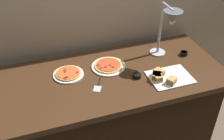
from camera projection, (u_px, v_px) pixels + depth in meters
The scene contains 10 objects.
ground_plane at pixel (110, 138), 2.69m from camera, with size 8.00×8.00×0.00m, color brown.
back_wall at pixel (91, 1), 2.37m from camera, with size 4.40×0.04×2.40m, color #C6B593.
buffet_table at pixel (110, 109), 2.46m from camera, with size 1.90×0.84×0.76m.
heat_lamp at pixel (170, 21), 2.19m from camera, with size 0.15×0.32×0.49m.
pizza_plate_front at pixel (68, 74), 2.24m from camera, with size 0.25×0.25×0.03m.
pizza_plate_center at pixel (108, 66), 2.33m from camera, with size 0.28×0.28×0.03m.
sandwich_platter at pixel (165, 77), 2.19m from camera, with size 0.34×0.27×0.06m.
sauce_cup_near at pixel (137, 76), 2.21m from camera, with size 0.07×0.07×0.03m.
sauce_cup_far at pixel (184, 53), 2.48m from camera, with size 0.07×0.07×0.03m.
serving_spatula at pixel (98, 85), 2.13m from camera, with size 0.11×0.17×0.01m.
Camera 1 is at (-0.56, -1.70, 2.11)m, focal length 44.35 mm.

